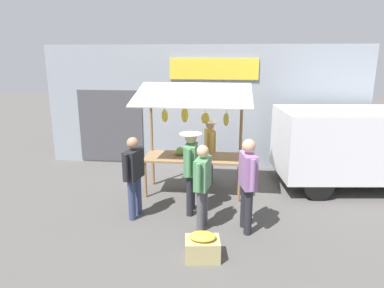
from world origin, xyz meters
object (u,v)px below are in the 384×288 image
at_px(shopper_in_striped_shirt, 191,165).
at_px(parked_van, 365,142).
at_px(market_stall, 193,128).
at_px(shopper_in_grey_tee, 203,181).
at_px(shopper_with_shopping_bag, 248,178).
at_px(produce_crate_near, 202,247).
at_px(vendor_with_sunhat, 210,146).
at_px(shopper_with_ponytail, 134,172).

relative_size(shopper_in_striped_shirt, parked_van, 0.37).
distance_m(market_stall, parked_van, 4.15).
xyz_separation_m(shopper_in_grey_tee, parked_van, (-3.67, -2.55, 0.21)).
distance_m(shopper_with_shopping_bag, produce_crate_near, 1.46).
height_order(market_stall, shopper_in_grey_tee, market_stall).
bearing_deg(shopper_with_shopping_bag, shopper_in_striped_shirt, 48.04).
distance_m(vendor_with_sunhat, shopper_with_ponytail, 2.49).
distance_m(shopper_with_shopping_bag, shopper_with_ponytail, 2.18).
xyz_separation_m(vendor_with_sunhat, shopper_in_striped_shirt, (0.26, 1.79, 0.07)).
distance_m(vendor_with_sunhat, shopper_with_shopping_bag, 2.55).
height_order(shopper_in_striped_shirt, shopper_with_ponytail, shopper_in_striped_shirt).
height_order(vendor_with_sunhat, shopper_in_striped_shirt, shopper_in_striped_shirt).
bearing_deg(shopper_in_grey_tee, produce_crate_near, -165.26).
relative_size(market_stall, shopper_in_grey_tee, 1.57).
bearing_deg(vendor_with_sunhat, market_stall, -36.92).
relative_size(parked_van, produce_crate_near, 7.74).
relative_size(shopper_in_grey_tee, produce_crate_near, 2.69).
height_order(vendor_with_sunhat, produce_crate_near, vendor_with_sunhat).
bearing_deg(shopper_with_shopping_bag, shopper_with_ponytail, 69.67).
bearing_deg(produce_crate_near, market_stall, -80.23).
xyz_separation_m(market_stall, parked_van, (-4.04, -0.87, -0.41)).
height_order(shopper_in_striped_shirt, parked_van, parked_van).
bearing_deg(market_stall, produce_crate_near, 99.77).
bearing_deg(produce_crate_near, shopper_with_ponytail, -41.88).
height_order(shopper_with_shopping_bag, shopper_with_ponytail, shopper_with_shopping_bag).
bearing_deg(market_stall, vendor_with_sunhat, -114.92).
distance_m(market_stall, vendor_with_sunhat, 1.00).
relative_size(market_stall, shopper_with_shopping_bag, 1.45).
xyz_separation_m(shopper_with_shopping_bag, parked_van, (-2.87, -2.56, 0.11)).
relative_size(shopper_in_grey_tee, shopper_with_shopping_bag, 0.92).
relative_size(vendor_with_sunhat, shopper_with_ponytail, 0.98).
height_order(shopper_with_ponytail, parked_van, parked_van).
relative_size(market_stall, shopper_with_ponytail, 1.54).
xyz_separation_m(vendor_with_sunhat, parked_van, (-3.70, -0.15, 0.19)).
distance_m(shopper_with_ponytail, produce_crate_near, 2.08).
xyz_separation_m(market_stall, shopper_with_ponytail, (0.99, 1.38, -0.60)).
bearing_deg(vendor_with_sunhat, produce_crate_near, -9.92).
bearing_deg(produce_crate_near, shopper_with_shopping_bag, -125.49).
xyz_separation_m(shopper_in_grey_tee, shopper_with_ponytail, (1.36, -0.30, 0.02)).
distance_m(market_stall, produce_crate_near, 3.02).
bearing_deg(produce_crate_near, vendor_with_sunhat, -87.92).
relative_size(shopper_with_ponytail, parked_van, 0.35).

